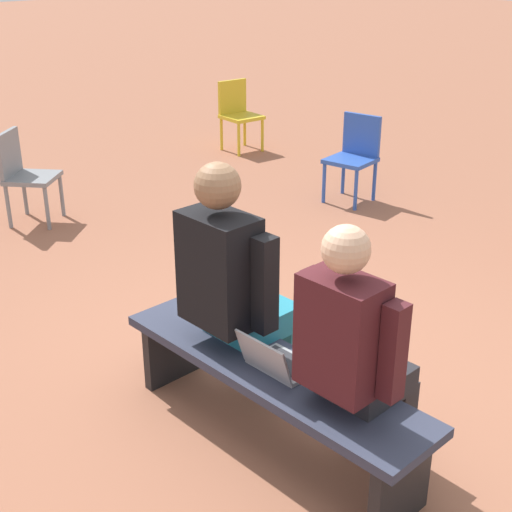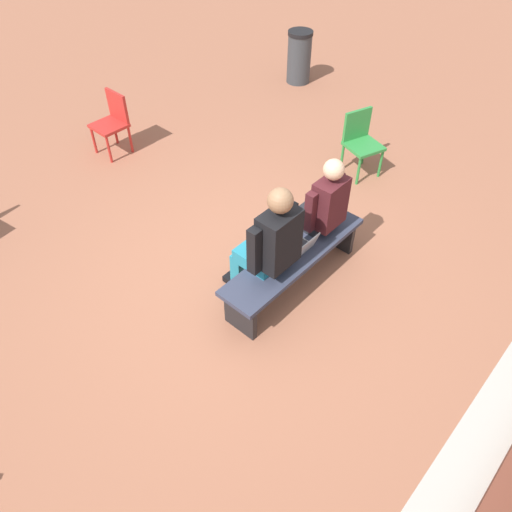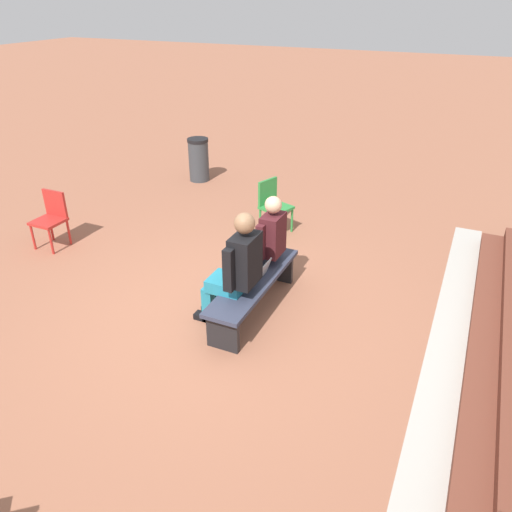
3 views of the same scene
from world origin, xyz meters
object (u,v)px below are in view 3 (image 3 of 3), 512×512
at_px(person_student, 265,242).
at_px(litter_bin, 199,160).
at_px(person_adult, 236,268).
at_px(plastic_chair_far_left, 51,216).
at_px(laptop, 257,273).
at_px(plastic_chair_near_bench_right, 273,203).
at_px(bench, 254,286).

distance_m(person_student, litter_bin, 4.47).
height_order(person_adult, plastic_chair_far_left, person_adult).
xyz_separation_m(laptop, plastic_chair_near_bench_right, (-2.16, -0.70, -0.02)).
height_order(bench, litter_bin, litter_bin).
height_order(bench, plastic_chair_far_left, plastic_chair_far_left).
xyz_separation_m(person_adult, plastic_chair_near_bench_right, (-2.53, -0.62, -0.27)).
bearing_deg(person_adult, laptop, 167.34).
bearing_deg(person_adult, litter_bin, -144.86).
bearing_deg(plastic_chair_near_bench_right, bench, 17.38).
relative_size(laptop, plastic_chair_near_bench_right, 0.38).
height_order(person_student, plastic_chair_far_left, person_student).
relative_size(bench, laptop, 5.62).
xyz_separation_m(bench, laptop, (-0.05, 0.01, 0.15)).
bearing_deg(plastic_chair_near_bench_right, litter_bin, -125.14).
bearing_deg(bench, laptop, 167.41).
height_order(person_adult, plastic_chair_near_bench_right, person_adult).
height_order(laptop, plastic_chair_near_bench_right, plastic_chair_near_bench_right).
distance_m(person_adult, laptop, 0.46).
relative_size(plastic_chair_far_left, litter_bin, 0.98).
relative_size(person_student, person_adult, 0.93).
bearing_deg(person_student, laptop, 10.85).
height_order(plastic_chair_near_bench_right, plastic_chair_far_left, same).
distance_m(bench, litter_bin, 4.87).
bearing_deg(plastic_chair_near_bench_right, person_adult, 13.77).
height_order(laptop, litter_bin, litter_bin).
distance_m(laptop, plastic_chair_near_bench_right, 2.27).
xyz_separation_m(person_student, plastic_chair_near_bench_right, (-1.75, -0.63, -0.23)).
relative_size(plastic_chair_near_bench_right, plastic_chair_far_left, 1.00).
height_order(person_student, laptop, person_student).
bearing_deg(laptop, litter_bin, -141.49).
relative_size(person_adult, litter_bin, 1.65).
relative_size(bench, litter_bin, 2.09).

